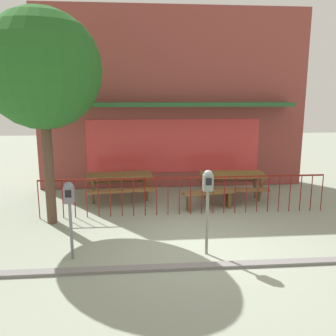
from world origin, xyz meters
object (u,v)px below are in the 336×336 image
(picnic_table_right, at_px, (232,179))
(parking_meter_near, at_px, (208,190))
(parking_meter_far, at_px, (69,200))
(picnic_table_left, at_px, (119,180))
(patio_bench, at_px, (209,196))
(street_tree, at_px, (42,70))

(picnic_table_right, relative_size, parking_meter_near, 1.15)
(parking_meter_far, bearing_deg, picnic_table_right, 41.49)
(picnic_table_left, xyz_separation_m, patio_bench, (2.38, -0.94, -0.26))
(parking_meter_near, xyz_separation_m, parking_meter_far, (-2.50, 0.01, -0.13))
(patio_bench, relative_size, parking_meter_far, 0.98)
(picnic_table_left, relative_size, parking_meter_far, 1.32)
(picnic_table_left, height_order, parking_meter_far, parking_meter_far)
(patio_bench, xyz_separation_m, street_tree, (-3.89, -0.72, 3.13))
(patio_bench, xyz_separation_m, parking_meter_far, (-3.09, -2.69, 0.78))
(patio_bench, bearing_deg, picnic_table_right, 43.23)
(picnic_table_right, height_order, parking_meter_near, parking_meter_near)
(picnic_table_left, height_order, parking_meter_near, parking_meter_near)
(picnic_table_left, distance_m, street_tree, 3.65)
(patio_bench, height_order, parking_meter_near, parking_meter_near)
(picnic_table_right, bearing_deg, street_tree, -162.47)
(parking_meter_near, bearing_deg, picnic_table_left, 116.16)
(patio_bench, xyz_separation_m, parking_meter_near, (-0.59, -2.70, 0.91))
(picnic_table_left, distance_m, parking_meter_near, 4.11)
(picnic_table_right, height_order, patio_bench, picnic_table_right)
(picnic_table_right, relative_size, street_tree, 0.39)
(picnic_table_left, bearing_deg, street_tree, -132.40)
(parking_meter_far, relative_size, street_tree, 0.31)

